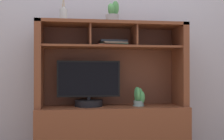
{
  "coord_description": "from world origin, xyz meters",
  "views": [
    {
      "loc": [
        -0.41,
        -2.79,
        0.91
      ],
      "look_at": [
        0.0,
        0.0,
        0.93
      ],
      "focal_mm": 46.36,
      "sensor_mm": 36.0,
      "label": 1
    }
  ],
  "objects": [
    {
      "name": "back_wall",
      "position": [
        0.0,
        0.26,
        1.4
      ],
      "size": [
        6.0,
        0.02,
        2.8
      ],
      "primitive_type": "cube",
      "color": "#AEACB6",
      "rests_on": "ground"
    },
    {
      "name": "potted_succulent",
      "position": [
        0.0,
        -0.02,
        1.47
      ],
      "size": [
        0.15,
        0.15,
        0.21
      ],
      "color": "gray",
      "rests_on": "media_console"
    },
    {
      "name": "media_console",
      "position": [
        0.0,
        0.01,
        0.43
      ],
      "size": [
        1.45,
        0.48,
        1.39
      ],
      "color": "brown",
      "rests_on": "ground"
    },
    {
      "name": "tv_monitor",
      "position": [
        -0.23,
        0.01,
        0.75
      ],
      "size": [
        0.61,
        0.27,
        0.44
      ],
      "color": "black",
      "rests_on": "media_console"
    },
    {
      "name": "magazine_stack_left",
      "position": [
        0.02,
        0.04,
        1.19
      ],
      "size": [
        0.36,
        0.23,
        0.06
      ],
      "color": "#A73927",
      "rests_on": "media_console"
    },
    {
      "name": "potted_orchid",
      "position": [
        0.26,
        -0.04,
        0.66
      ],
      "size": [
        0.11,
        0.13,
        0.19
      ],
      "color": "#849E95",
      "rests_on": "media_console"
    },
    {
      "name": "diffuser_bottle",
      "position": [
        -0.47,
        0.0,
        1.45
      ],
      "size": [
        0.07,
        0.07,
        0.32
      ],
      "color": "#B9BDB9",
      "rests_on": "media_console"
    }
  ]
}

